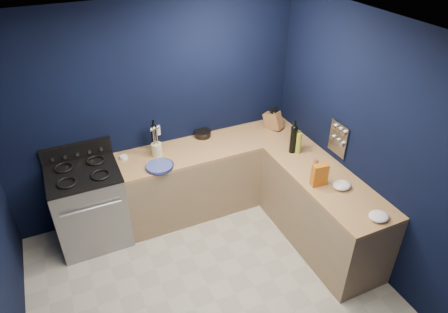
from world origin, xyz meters
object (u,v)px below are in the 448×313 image
plate_stack (159,166)px  crouton_bag (319,175)px  knife_block (273,121)px  gas_range (90,207)px  utensil_crock (157,149)px

plate_stack → crouton_bag: (1.42, -0.98, 0.10)m
knife_block → crouton_bag: (-0.18, -1.24, 0.01)m
knife_block → crouton_bag: 1.25m
knife_block → crouton_bag: size_ratio=0.92×
gas_range → crouton_bag: crouton_bag is taller
plate_stack → utensil_crock: (0.05, 0.26, 0.06)m
plate_stack → crouton_bag: 1.73m
gas_range → crouton_bag: size_ratio=3.77×
gas_range → utensil_crock: utensil_crock is taller
gas_range → plate_stack: bearing=-13.6°
gas_range → utensil_crock: bearing=4.8°
plate_stack → utensil_crock: size_ratio=1.93×
gas_range → utensil_crock: (0.85, 0.07, 0.52)m
utensil_crock → knife_block: (1.54, -0.01, 0.04)m
knife_block → utensil_crock: bearing=152.0°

